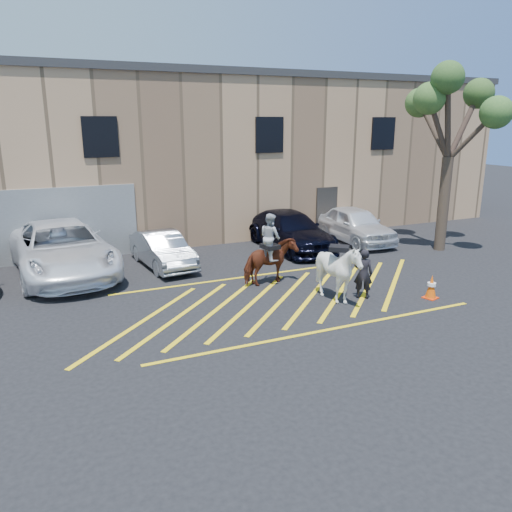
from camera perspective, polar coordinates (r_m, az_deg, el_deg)
name	(u,v)px	position (r m, az deg, el deg)	size (l,w,h in m)	color
ground	(278,296)	(15.31, 2.53, -4.62)	(90.00, 90.00, 0.00)	black
car_white_pickup	(62,249)	(18.48, -21.29, 0.76)	(3.01, 6.53, 1.81)	white
car_silver_sedan	(162,250)	(18.52, -10.64, 0.71)	(1.34, 3.86, 1.27)	gray
car_blue_suv	(290,231)	(20.87, 3.92, 2.92)	(2.12, 5.22, 1.52)	black
car_white_suv	(355,225)	(22.40, 11.26, 3.54)	(1.82, 4.53, 1.54)	white
handler	(363,274)	(15.26, 12.15, -1.99)	(0.56, 0.37, 1.53)	black
warehouse	(171,153)	(25.73, -9.65, 11.58)	(32.42, 10.20, 7.30)	tan
hatching_zone	(282,299)	(15.05, 3.05, -4.95)	(12.60, 5.12, 0.01)	yellow
mounted_bay	(270,256)	(16.15, 1.62, -0.01)	(1.90, 1.11, 2.35)	maroon
saddled_white	(338,272)	(14.79, 9.37, -1.78)	(2.18, 2.21, 1.83)	white
traffic_cone	(431,287)	(15.92, 19.41, -3.33)	(0.47, 0.47, 0.73)	#F6340A
tree	(453,107)	(21.51, 21.58, 15.54)	(3.99, 4.37, 7.31)	#4D3D2F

